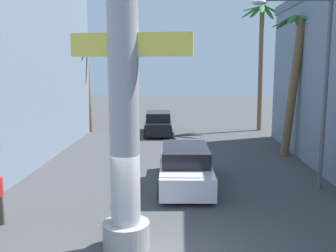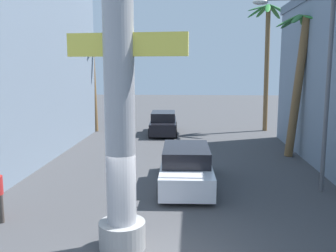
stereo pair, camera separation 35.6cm
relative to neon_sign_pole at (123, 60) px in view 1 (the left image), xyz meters
name	(u,v)px [view 1 (the left image)]	position (x,y,z in m)	size (l,w,h in m)	color
ground_plane	(172,162)	(0.93, 9.02, -4.83)	(90.43, 90.43, 0.00)	#424244
neon_sign_pole	(123,60)	(0.00, 0.00, 0.00)	(3.34, 1.21, 10.35)	#9E9EA3
street_lamp	(314,74)	(6.26, 4.99, -0.43)	(2.91, 0.28, 7.20)	#59595E
car_lead	(185,167)	(1.56, 5.36, -4.10)	(2.18, 5.12, 1.56)	black
car_far	(158,124)	(-0.21, 16.86, -4.10)	(2.08, 4.57, 1.56)	black
palm_tree_far_right	(261,49)	(7.16, 18.77, 1.08)	(3.24, 3.25, 9.11)	brown
palm_tree_far_left	(87,75)	(-5.38, 17.74, -0.75)	(3.24, 3.37, 6.38)	brown
palm_tree_mid_right	(294,74)	(7.18, 10.58, -0.54)	(2.67, 2.58, 7.35)	brown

